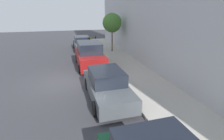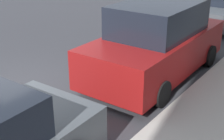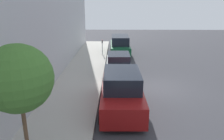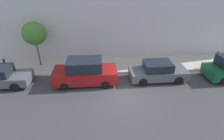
# 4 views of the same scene
# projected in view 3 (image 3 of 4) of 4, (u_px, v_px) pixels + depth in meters

# --- Properties ---
(ground_plane) EXTENTS (60.00, 60.00, 0.00)m
(ground_plane) POSITION_uv_depth(u_px,v_px,m) (157.00, 88.00, 13.76)
(ground_plane) COLOR #38383D
(sidewalk) EXTENTS (3.09, 32.00, 0.15)m
(sidewalk) POSITION_uv_depth(u_px,v_px,m) (77.00, 86.00, 13.81)
(sidewalk) COLOR #B2ADA3
(sidewalk) RESTS_ON ground_plane
(parked_minivan_nearest) EXTENTS (2.02, 4.94, 1.90)m
(parked_minivan_nearest) POSITION_uv_depth(u_px,v_px,m) (120.00, 45.00, 22.31)
(parked_minivan_nearest) COLOR #14512D
(parked_minivan_nearest) RESTS_ON ground_plane
(parked_sedan_second) EXTENTS (1.92, 4.54, 1.54)m
(parked_sedan_second) POSITION_uv_depth(u_px,v_px,m) (119.00, 64.00, 16.31)
(parked_sedan_second) COLOR #4C5156
(parked_sedan_second) RESTS_ON ground_plane
(parked_suv_third) EXTENTS (2.08, 4.82, 1.98)m
(parked_suv_third) POSITION_uv_depth(u_px,v_px,m) (122.00, 91.00, 10.80)
(parked_suv_third) COLOR maroon
(parked_suv_third) RESTS_ON ground_plane
(parking_meter_near) EXTENTS (0.11, 0.15, 1.45)m
(parking_meter_near) POSITION_uv_depth(u_px,v_px,m) (102.00, 45.00, 21.69)
(parking_meter_near) COLOR #ADADB2
(parking_meter_near) RESTS_ON sidewalk
(street_tree) EXTENTS (1.97, 1.97, 3.96)m
(street_tree) POSITION_uv_depth(u_px,v_px,m) (18.00, 79.00, 6.11)
(street_tree) COLOR brown
(street_tree) RESTS_ON sidewalk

